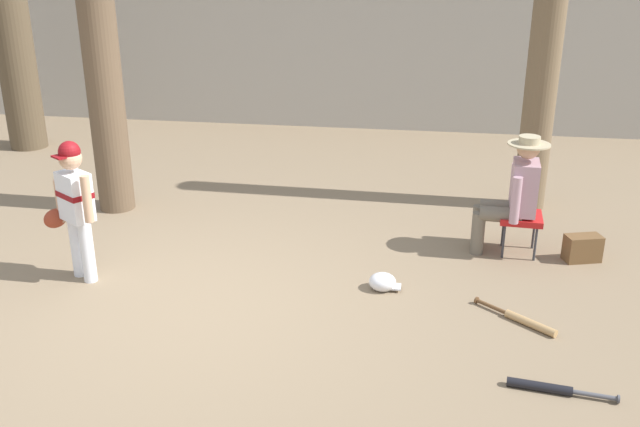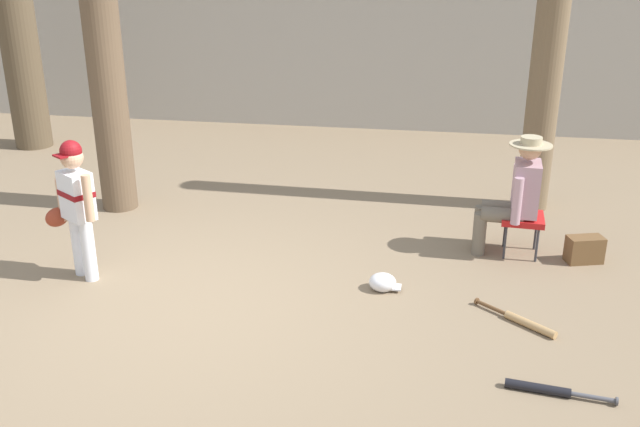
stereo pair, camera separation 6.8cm
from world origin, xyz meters
TOP-DOWN VIEW (x-y plane):
  - ground_plane at (0.00, 0.00)m, footprint 60.00×60.00m
  - concrete_back_wall at (0.00, 6.54)m, footprint 18.00×0.36m
  - tree_behind_spectator at (3.07, 2.99)m, footprint 0.58×0.58m
  - young_ballplayer at (-1.20, 0.39)m, footprint 0.60×0.38m
  - folding_stool at (2.81, 1.60)m, footprint 0.43×0.43m
  - seated_spectator at (2.72, 1.60)m, footprint 0.67×0.53m
  - handbag_beside_stool at (3.41, 1.51)m, footprint 0.38×0.27m
  - bat_wood_tan at (2.72, 0.16)m, footprint 0.63×0.53m
  - bat_black_composite at (2.79, -0.77)m, footprint 0.74×0.16m
  - batting_helmet_white at (1.54, 0.59)m, footprint 0.29×0.22m

SIDE VIEW (x-z plane):
  - ground_plane at x=0.00m, z-range 0.00..0.00m
  - bat_black_composite at x=2.79m, z-range 0.00..0.07m
  - bat_wood_tan at x=2.72m, z-range 0.00..0.07m
  - batting_helmet_white at x=1.54m, z-range -0.01..0.15m
  - handbag_beside_stool at x=3.41m, z-range 0.00..0.26m
  - folding_stool at x=2.81m, z-range 0.16..0.57m
  - seated_spectator at x=2.72m, z-range 0.04..1.24m
  - young_ballplayer at x=-1.20m, z-range 0.09..1.40m
  - concrete_back_wall at x=0.00m, z-range 0.00..2.61m
  - tree_behind_spectator at x=3.07m, z-range -0.30..4.04m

